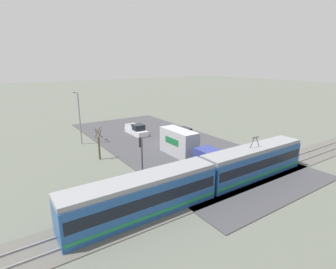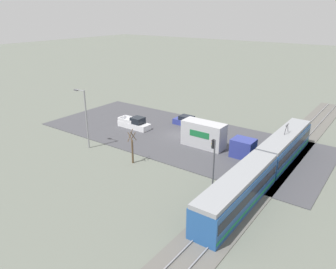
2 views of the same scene
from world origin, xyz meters
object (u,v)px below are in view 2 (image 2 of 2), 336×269
at_px(sedan_car_0, 186,121).
at_px(box_truck, 213,137).
at_px(light_rail_tram, 264,166).
at_px(street_lamp_near_crossing, 85,115).
at_px(pickup_truck, 135,124).
at_px(traffic_light_pole, 213,157).
at_px(street_tree, 132,148).

bearing_deg(sedan_car_0, box_truck, -127.00).
bearing_deg(box_truck, light_rail_tram, 64.48).
distance_m(box_truck, street_lamp_near_crossing, 17.45).
xyz_separation_m(pickup_truck, sedan_car_0, (-6.08, 5.98, -0.07)).
height_order(box_truck, traffic_light_pole, traffic_light_pole).
xyz_separation_m(light_rail_tram, pickup_truck, (-4.33, -23.04, -0.92)).
xyz_separation_m(sedan_car_0, traffic_light_pole, (15.42, 13.27, 2.84)).
bearing_deg(box_truck, pickup_truck, -90.49).
bearing_deg(traffic_light_pole, box_truck, -151.34).
relative_size(sedan_car_0, street_lamp_near_crossing, 0.54).
height_order(sedan_car_0, street_lamp_near_crossing, street_lamp_near_crossing).
height_order(light_rail_tram, traffic_light_pole, traffic_light_pole).
bearing_deg(light_rail_tram, sedan_car_0, -121.41).
relative_size(street_tree, street_lamp_near_crossing, 0.53).
relative_size(pickup_truck, street_lamp_near_crossing, 0.68).
xyz_separation_m(pickup_truck, traffic_light_pole, (9.34, 19.26, 2.77)).
bearing_deg(traffic_light_pole, sedan_car_0, -139.29).
bearing_deg(street_tree, box_truck, 148.47).
bearing_deg(sedan_car_0, street_lamp_near_crossing, 159.25).
distance_m(light_rail_tram, street_tree, 15.71).
distance_m(light_rail_tram, sedan_car_0, 20.01).
xyz_separation_m(box_truck, pickup_truck, (-0.12, -14.22, -0.92)).
height_order(light_rail_tram, street_tree, light_rail_tram).
bearing_deg(street_tree, pickup_truck, -139.66).
xyz_separation_m(street_tree, street_lamp_near_crossing, (-0.01, -8.31, 2.72)).
relative_size(light_rail_tram, street_lamp_near_crossing, 3.40).
bearing_deg(box_truck, traffic_light_pole, 28.66).
bearing_deg(light_rail_tram, pickup_truck, -100.65).
relative_size(pickup_truck, traffic_light_pole, 1.01).
xyz_separation_m(light_rail_tram, street_lamp_near_crossing, (5.43, -23.05, 2.98)).
bearing_deg(sedan_car_0, pickup_truck, 135.47).
xyz_separation_m(pickup_truck, street_tree, (9.77, 8.30, 1.19)).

